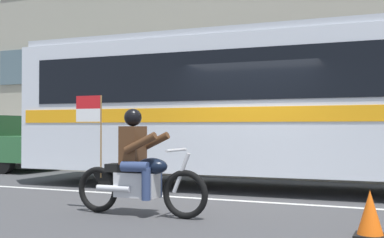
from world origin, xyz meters
name	(u,v)px	position (x,y,z in m)	size (l,w,h in m)	color
ground_plane	(251,197)	(0.00, 0.00, 0.00)	(60.00, 60.00, 0.00)	#3D3D3F
sidewalk_curb	(306,171)	(0.00, 5.10, 0.07)	(28.00, 3.80, 0.15)	#A39E93
lane_center_stripe	(241,201)	(0.00, -0.60, 0.00)	(26.60, 0.14, 0.01)	silver
office_building_facade	(319,0)	(0.00, 7.39, 5.35)	(28.00, 0.89, 10.69)	gray
transit_bus	(312,98)	(0.89, 1.19, 1.88)	(12.44, 2.90, 3.22)	silver
motorcycle_with_rider	(138,170)	(-0.93, -2.60, 0.67)	(2.20, 0.64, 1.78)	black
traffic_cone	(370,215)	(2.31, -2.79, 0.26)	(0.36, 0.36, 0.55)	#EA590F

